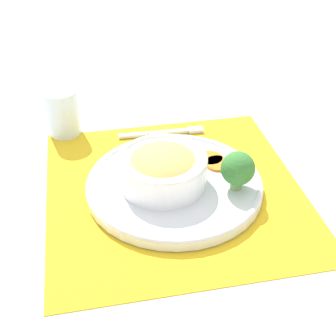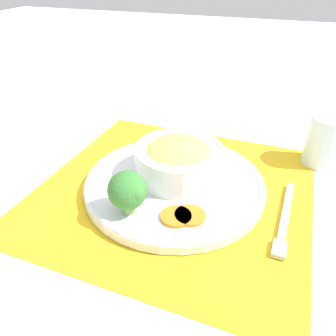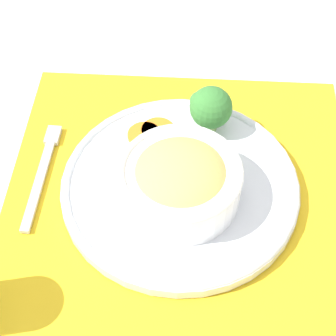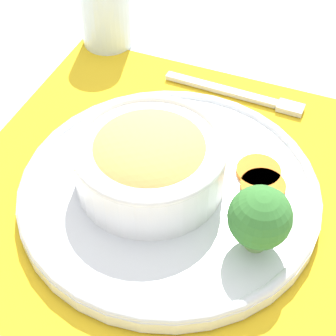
% 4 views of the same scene
% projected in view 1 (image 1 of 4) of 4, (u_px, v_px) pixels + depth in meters
% --- Properties ---
extents(ground_plane, '(4.00, 4.00, 0.00)m').
position_uv_depth(ground_plane, '(174.00, 190.00, 0.85)').
color(ground_plane, white).
extents(placemat, '(0.48, 0.47, 0.00)m').
position_uv_depth(placemat, '(174.00, 189.00, 0.85)').
color(placemat, yellow).
rests_on(placemat, ground_plane).
extents(plate, '(0.32, 0.32, 0.02)m').
position_uv_depth(plate, '(174.00, 184.00, 0.84)').
color(plate, silver).
rests_on(plate, placemat).
extents(bowl, '(0.16, 0.16, 0.07)m').
position_uv_depth(bowl, '(163.00, 168.00, 0.81)').
color(bowl, white).
rests_on(bowl, plate).
extents(broccoli_floret, '(0.06, 0.06, 0.07)m').
position_uv_depth(broccoli_floret, '(238.00, 168.00, 0.80)').
color(broccoli_floret, '#84AD5B').
rests_on(broccoli_floret, plate).
extents(carrot_slice_near, '(0.05, 0.05, 0.01)m').
position_uv_depth(carrot_slice_near, '(218.00, 163.00, 0.88)').
color(carrot_slice_near, orange).
rests_on(carrot_slice_near, plate).
extents(carrot_slice_middle, '(0.05, 0.05, 0.01)m').
position_uv_depth(carrot_slice_middle, '(210.00, 158.00, 0.89)').
color(carrot_slice_middle, orange).
rests_on(carrot_slice_middle, plate).
extents(water_glass, '(0.07, 0.07, 0.10)m').
position_uv_depth(water_glass, '(63.00, 115.00, 0.98)').
color(water_glass, silver).
rests_on(water_glass, ground_plane).
extents(fork, '(0.03, 0.18, 0.01)m').
position_uv_depth(fork, '(170.00, 132.00, 1.00)').
color(fork, '#B7B7BC').
rests_on(fork, placemat).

